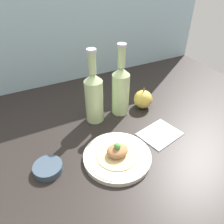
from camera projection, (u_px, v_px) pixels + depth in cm
name	position (u px, v px, depth cm)	size (l,w,h in cm)	color
ground_plane	(107.00, 135.00, 94.61)	(180.00, 110.00, 4.00)	black
wall_backsplash	(59.00, 8.00, 108.56)	(180.00, 3.00, 80.00)	#9EBCCC
plate	(117.00, 156.00, 80.53)	(25.11, 25.11, 2.17)	silver
plated_food	(117.00, 152.00, 79.22)	(15.52, 15.52, 5.70)	#D6BC7F
cider_bottle_left	(94.00, 96.00, 93.01)	(7.86, 7.86, 33.03)	#B7D18E
cider_bottle_right	(121.00, 89.00, 97.78)	(7.86, 7.86, 33.03)	#B7D18E
apple	(143.00, 99.00, 105.86)	(8.99, 8.99, 10.70)	gold
napkin	(160.00, 134.00, 91.71)	(18.68, 16.27, 0.80)	#B7BCC6
dipping_bowl	(48.00, 168.00, 75.84)	(10.15, 10.15, 2.65)	#384756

